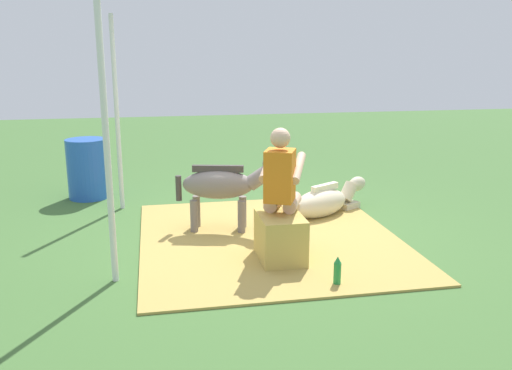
{
  "coord_description": "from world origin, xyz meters",
  "views": [
    {
      "loc": [
        -5.91,
        1.26,
        2.11
      ],
      "look_at": [
        0.21,
        0.08,
        0.55
      ],
      "focal_mm": 37.97,
      "sensor_mm": 36.0,
      "label": 1
    }
  ],
  "objects_px": {
    "soda_bottle": "(337,272)",
    "water_barrel": "(88,169)",
    "tent_pole_right": "(117,115)",
    "pony_lying": "(325,201)",
    "tent_pole_left": "(107,147)",
    "person_seated": "(282,185)",
    "hay_bale": "(280,238)",
    "pony_standing": "(226,185)"
  },
  "relations": [
    {
      "from": "soda_bottle",
      "to": "water_barrel",
      "type": "height_order",
      "value": "water_barrel"
    },
    {
      "from": "water_barrel",
      "to": "tent_pole_right",
      "type": "distance_m",
      "value": 1.18
    },
    {
      "from": "pony_lying",
      "to": "tent_pole_left",
      "type": "distance_m",
      "value": 3.23
    },
    {
      "from": "person_seated",
      "to": "pony_lying",
      "type": "height_order",
      "value": "person_seated"
    },
    {
      "from": "hay_bale",
      "to": "water_barrel",
      "type": "distance_m",
      "value": 3.66
    },
    {
      "from": "pony_lying",
      "to": "tent_pole_right",
      "type": "bearing_deg",
      "value": 72.29
    },
    {
      "from": "water_barrel",
      "to": "tent_pole_left",
      "type": "relative_size",
      "value": 0.34
    },
    {
      "from": "hay_bale",
      "to": "tent_pole_left",
      "type": "bearing_deg",
      "value": 96.28
    },
    {
      "from": "pony_standing",
      "to": "tent_pole_right",
      "type": "bearing_deg",
      "value": 45.82
    },
    {
      "from": "soda_bottle",
      "to": "water_barrel",
      "type": "xyz_separation_m",
      "value": [
        3.62,
        2.56,
        0.29
      ]
    },
    {
      "from": "person_seated",
      "to": "hay_bale",
      "type": "bearing_deg",
      "value": 163.61
    },
    {
      "from": "pony_standing",
      "to": "pony_lying",
      "type": "relative_size",
      "value": 1.03
    },
    {
      "from": "tent_pole_right",
      "to": "hay_bale",
      "type": "bearing_deg",
      "value": -143.52
    },
    {
      "from": "pony_lying",
      "to": "soda_bottle",
      "type": "xyz_separation_m",
      "value": [
        -2.12,
        0.57,
        -0.05
      ]
    },
    {
      "from": "tent_pole_left",
      "to": "pony_lying",
      "type": "bearing_deg",
      "value": -57.98
    },
    {
      "from": "soda_bottle",
      "to": "tent_pole_left",
      "type": "distance_m",
      "value": 2.36
    },
    {
      "from": "soda_bottle",
      "to": "tent_pole_left",
      "type": "height_order",
      "value": "tent_pole_left"
    },
    {
      "from": "tent_pole_left",
      "to": "tent_pole_right",
      "type": "height_order",
      "value": "same"
    },
    {
      "from": "hay_bale",
      "to": "tent_pole_right",
      "type": "bearing_deg",
      "value": 36.48
    },
    {
      "from": "tent_pole_left",
      "to": "tent_pole_right",
      "type": "distance_m",
      "value": 2.45
    },
    {
      "from": "person_seated",
      "to": "water_barrel",
      "type": "height_order",
      "value": "person_seated"
    },
    {
      "from": "hay_bale",
      "to": "pony_standing",
      "type": "relative_size",
      "value": 0.45
    },
    {
      "from": "pony_standing",
      "to": "tent_pole_right",
      "type": "distance_m",
      "value": 1.9
    },
    {
      "from": "hay_bale",
      "to": "tent_pole_right",
      "type": "xyz_separation_m",
      "value": [
        2.27,
        1.68,
        1.03
      ]
    },
    {
      "from": "soda_bottle",
      "to": "pony_lying",
      "type": "bearing_deg",
      "value": -15.12
    },
    {
      "from": "person_seated",
      "to": "pony_standing",
      "type": "relative_size",
      "value": 1.03
    },
    {
      "from": "water_barrel",
      "to": "tent_pole_left",
      "type": "distance_m",
      "value": 3.27
    },
    {
      "from": "person_seated",
      "to": "soda_bottle",
      "type": "relative_size",
      "value": 4.77
    },
    {
      "from": "soda_bottle",
      "to": "tent_pole_left",
      "type": "bearing_deg",
      "value": 75.8
    },
    {
      "from": "soda_bottle",
      "to": "tent_pole_left",
      "type": "relative_size",
      "value": 0.11
    },
    {
      "from": "hay_bale",
      "to": "pony_standing",
      "type": "xyz_separation_m",
      "value": [
        1.04,
        0.42,
        0.32
      ]
    },
    {
      "from": "person_seated",
      "to": "soda_bottle",
      "type": "xyz_separation_m",
      "value": [
        -0.84,
        -0.33,
        -0.62
      ]
    },
    {
      "from": "hay_bale",
      "to": "water_barrel",
      "type": "relative_size",
      "value": 0.69
    },
    {
      "from": "pony_standing",
      "to": "pony_lying",
      "type": "distance_m",
      "value": 1.47
    },
    {
      "from": "tent_pole_left",
      "to": "pony_standing",
      "type": "bearing_deg",
      "value": -44.91
    },
    {
      "from": "pony_standing",
      "to": "water_barrel",
      "type": "bearing_deg",
      "value": 43.14
    },
    {
      "from": "water_barrel",
      "to": "tent_pole_right",
      "type": "xyz_separation_m",
      "value": [
        -0.66,
        -0.5,
        0.85
      ]
    },
    {
      "from": "person_seated",
      "to": "pony_lying",
      "type": "distance_m",
      "value": 1.67
    },
    {
      "from": "pony_standing",
      "to": "tent_pole_right",
      "type": "xyz_separation_m",
      "value": [
        1.23,
        1.27,
        0.71
      ]
    },
    {
      "from": "pony_standing",
      "to": "tent_pole_right",
      "type": "height_order",
      "value": "tent_pole_right"
    },
    {
      "from": "tent_pole_right",
      "to": "pony_standing",
      "type": "bearing_deg",
      "value": -134.18
    },
    {
      "from": "hay_bale",
      "to": "soda_bottle",
      "type": "bearing_deg",
      "value": -151.5
    }
  ]
}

